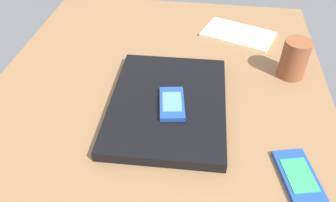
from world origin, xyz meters
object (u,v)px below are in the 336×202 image
(cell_phone_on_desk, at_px, (299,177))
(pen_cup, at_px, (294,59))
(laptop_closed, at_px, (168,104))
(cell_phone_on_laptop, at_px, (172,103))
(notepad, at_px, (238,34))

(cell_phone_on_desk, bearing_deg, pen_cup, 175.40)
(cell_phone_on_desk, bearing_deg, laptop_closed, -120.77)
(laptop_closed, relative_size, cell_phone_on_desk, 2.54)
(laptop_closed, relative_size, pen_cup, 3.41)
(laptop_closed, bearing_deg, cell_phone_on_laptop, 32.41)
(cell_phone_on_laptop, height_order, notepad, cell_phone_on_laptop)
(pen_cup, distance_m, notepad, 0.22)
(laptop_closed, xyz_separation_m, cell_phone_on_laptop, (0.02, 0.01, 0.02))
(laptop_closed, height_order, cell_phone_on_laptop, cell_phone_on_laptop)
(laptop_closed, bearing_deg, notepad, 153.00)
(notepad, bearing_deg, pen_cup, 55.53)
(cell_phone_on_laptop, relative_size, pen_cup, 1.11)
(cell_phone_on_desk, xyz_separation_m, pen_cup, (-0.31, 0.03, 0.04))
(laptop_closed, height_order, notepad, laptop_closed)
(cell_phone_on_desk, distance_m, notepad, 0.50)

